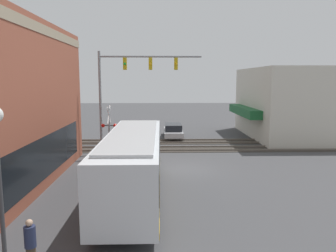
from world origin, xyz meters
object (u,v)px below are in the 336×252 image
Objects in this scene: city_bus at (133,161)px; crossing_signal at (109,126)px; pedestrian_by_lamp at (30,245)px; parked_car_silver at (173,131)px.

crossing_signal is (8.87, 2.53, 0.53)m from city_bus.
pedestrian_by_lamp is at bearing 179.93° from crossing_signal.
city_bus is 2.37× the size of parked_car_silver.
pedestrian_by_lamp reaches higher than parked_car_silver.
crossing_signal reaches higher than city_bus.
crossing_signal is 2.31× the size of pedestrian_by_lamp.
crossing_signal is at bearing 15.95° from city_bus.
pedestrian_by_lamp is at bearing 167.36° from parked_car_silver.
city_bus is 2.95× the size of crossing_signal.
city_bus is at bearing -21.83° from pedestrian_by_lamp.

